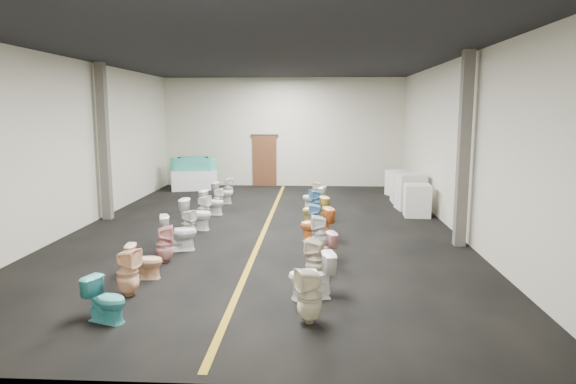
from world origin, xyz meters
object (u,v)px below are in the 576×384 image
at_px(toilet_left_2, 145,261).
at_px(appliance_crate_d, 397,183).
at_px(toilet_right_3, 319,249).
at_px(toilet_left_5, 188,224).
at_px(toilet_left_8, 213,202).
at_px(appliance_crate_c, 404,189).
at_px(toilet_right_6, 316,218).
at_px(toilet_left_9, 218,199).
at_px(toilet_left_0, 106,300).
at_px(toilet_right_8, 316,203).
at_px(toilet_left_11, 228,188).
at_px(toilet_left_4, 179,232).
at_px(bathtub, 193,163).
at_px(toilet_right_4, 320,233).
at_px(toilet_right_2, 316,259).
at_px(appliance_crate_b, 411,192).
at_px(toilet_right_9, 314,198).
at_px(toilet_left_3, 165,244).
at_px(toilet_left_10, 223,193).
at_px(display_table, 194,180).
at_px(toilet_left_6, 196,214).
at_px(appliance_crate_a, 417,200).
at_px(toilet_right_1, 311,276).
at_px(toilet_left_1, 128,273).
at_px(toilet_right_10, 318,193).
at_px(toilet_right_0, 309,296).
at_px(toilet_right_7, 315,210).
at_px(toilet_right_5, 316,224).

bearing_deg(toilet_left_2, appliance_crate_d, -37.95).
bearing_deg(toilet_right_3, toilet_left_5, -138.60).
bearing_deg(toilet_right_3, toilet_left_8, -163.41).
distance_m(appliance_crate_c, toilet_right_6, 5.47).
relative_size(toilet_left_5, toilet_left_9, 1.06).
bearing_deg(toilet_left_0, appliance_crate_c, -10.16).
bearing_deg(toilet_right_8, toilet_right_3, -18.63).
bearing_deg(toilet_left_5, toilet_left_11, 17.91).
bearing_deg(toilet_left_4, appliance_crate_d, -53.69).
distance_m(bathtub, toilet_right_4, 10.24).
distance_m(toilet_left_8, toilet_right_2, 6.73).
height_order(bathtub, appliance_crate_b, bathtub).
xyz_separation_m(toilet_left_0, toilet_right_9, (3.08, 8.99, 0.04)).
relative_size(toilet_left_3, toilet_right_4, 0.94).
xyz_separation_m(toilet_left_8, toilet_right_2, (3.16, -5.95, 0.02)).
distance_m(toilet_left_10, toilet_right_9, 3.27).
relative_size(display_table, toilet_left_6, 2.12).
height_order(appliance_crate_d, toilet_left_9, appliance_crate_d).
relative_size(appliance_crate_a, toilet_right_1, 1.21).
relative_size(toilet_left_0, toilet_left_10, 0.93).
bearing_deg(bathtub, toilet_left_11, -58.44).
xyz_separation_m(toilet_left_11, toilet_right_4, (3.26, -6.97, 0.04)).
bearing_deg(toilet_left_1, toilet_right_9, -9.97).
height_order(appliance_crate_d, toilet_left_11, appliance_crate_d).
xyz_separation_m(appliance_crate_d, toilet_left_1, (-6.25, -10.96, -0.05)).
bearing_deg(toilet_right_9, toilet_right_2, 20.07).
relative_size(appliance_crate_b, toilet_left_3, 1.47).
xyz_separation_m(toilet_left_10, toilet_right_10, (3.24, 0.07, 0.02)).
bearing_deg(toilet_right_0, toilet_right_7, 159.19).
xyz_separation_m(toilet_left_9, toilet_right_3, (3.23, -5.96, 0.01)).
relative_size(appliance_crate_b, toilet_right_9, 1.51).
relative_size(appliance_crate_c, toilet_right_10, 1.20).
bearing_deg(appliance_crate_c, toilet_left_8, -158.47).
height_order(appliance_crate_a, toilet_left_10, appliance_crate_a).
relative_size(toilet_left_8, toilet_right_1, 0.94).
bearing_deg(toilet_right_3, appliance_crate_a, 133.94).
distance_m(appliance_crate_d, toilet_right_0, 12.34).
xyz_separation_m(toilet_left_2, toilet_right_2, (3.23, 0.12, 0.05)).
bearing_deg(toilet_left_5, toilet_right_6, -56.87).
height_order(toilet_right_3, toilet_right_9, toilet_right_9).
xyz_separation_m(appliance_crate_c, toilet_left_2, (-6.27, -8.50, -0.13)).
xyz_separation_m(toilet_left_5, toilet_right_5, (3.19, -0.06, 0.05)).
height_order(toilet_right_3, toilet_right_10, toilet_right_10).
relative_size(toilet_right_4, toilet_right_10, 1.08).
relative_size(display_table, toilet_right_9, 2.30).
height_order(toilet_right_2, toilet_right_5, toilet_right_5).
relative_size(appliance_crate_c, toilet_left_3, 1.18).
height_order(toilet_left_2, toilet_right_10, toilet_right_10).
bearing_deg(toilet_left_1, toilet_left_9, 11.31).
bearing_deg(toilet_left_5, toilet_right_0, -130.37).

